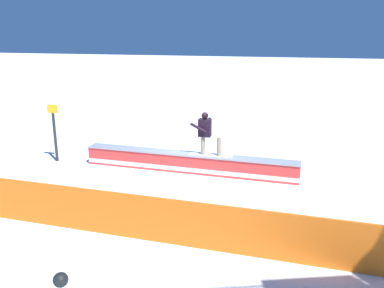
% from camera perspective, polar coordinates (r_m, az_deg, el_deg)
% --- Properties ---
extents(ground_plane, '(120.00, 120.00, 0.00)m').
position_cam_1_polar(ground_plane, '(13.56, -0.49, -3.93)').
color(ground_plane, white).
extents(grind_box, '(7.26, 0.82, 0.64)m').
position_cam_1_polar(grind_box, '(13.46, -0.50, -2.76)').
color(grind_box, red).
rests_on(grind_box, ground_plane).
extents(snowboarder, '(1.46, 0.42, 1.42)m').
position_cam_1_polar(snowboarder, '(12.98, 2.05, 1.67)').
color(snowboarder, silver).
rests_on(snowboarder, grind_box).
extents(safety_fence, '(13.53, 0.61, 1.07)m').
position_cam_1_polar(safety_fence, '(9.29, -7.93, -10.17)').
color(safety_fence, orange).
rests_on(safety_fence, ground_plane).
extents(trail_marker, '(0.40, 0.10, 2.08)m').
position_cam_1_polar(trail_marker, '(15.13, -18.86, 1.70)').
color(trail_marker, '#262628').
rests_on(trail_marker, ground_plane).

